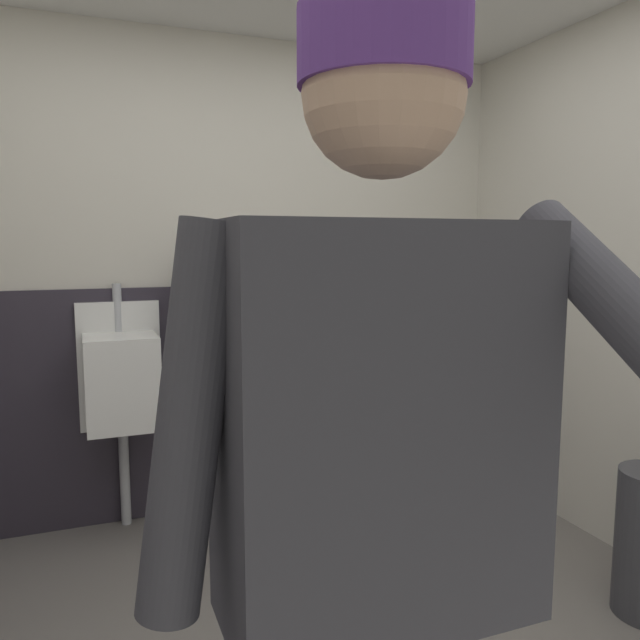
% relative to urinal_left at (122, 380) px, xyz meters
% --- Properties ---
extents(wall_back, '(3.84, 0.12, 2.51)m').
position_rel_urinal_left_xyz_m(wall_back, '(0.53, 0.22, 0.48)').
color(wall_back, beige).
rests_on(wall_back, ground_plane).
extents(wainscot_band_back, '(3.24, 0.03, 1.22)m').
position_rel_urinal_left_xyz_m(wainscot_band_back, '(0.53, 0.14, -0.17)').
color(wainscot_band_back, '#2D2833').
rests_on(wainscot_band_back, ground_plane).
extents(urinal_left, '(0.40, 0.34, 1.24)m').
position_rel_urinal_left_xyz_m(urinal_left, '(0.00, 0.00, 0.00)').
color(urinal_left, white).
rests_on(urinal_left, ground_plane).
extents(urinal_middle, '(0.40, 0.34, 1.24)m').
position_rel_urinal_left_xyz_m(urinal_middle, '(0.75, 0.00, 0.00)').
color(urinal_middle, white).
rests_on(urinal_middle, ground_plane).
extents(privacy_divider_panel, '(0.04, 0.40, 0.90)m').
position_rel_urinal_left_xyz_m(privacy_divider_panel, '(0.38, -0.07, 0.17)').
color(privacy_divider_panel, '#4C4C51').
extents(person, '(0.71, 0.60, 1.77)m').
position_rel_urinal_left_xyz_m(person, '(0.26, -2.28, 0.29)').
color(person, '#2D3342').
rests_on(person, ground_plane).
extents(soap_dispenser, '(0.10, 0.07, 0.18)m').
position_rel_urinal_left_xyz_m(soap_dispenser, '(0.46, 0.12, 0.62)').
color(soap_dispenser, silver).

